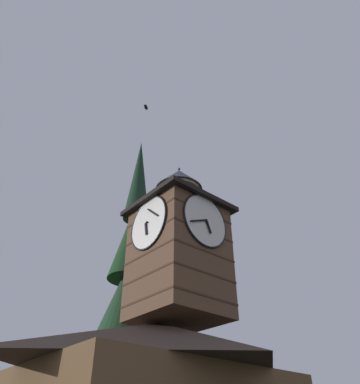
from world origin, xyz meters
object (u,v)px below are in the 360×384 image
(pine_tree_behind, at_px, (129,318))
(flying_bird_high, at_px, (146,107))
(moon, at_px, (114,334))
(clock_tower, at_px, (179,247))

(pine_tree_behind, xyz_separation_m, flying_bird_high, (2.18, 3.60, 13.14))
(pine_tree_behind, height_order, moon, pine_tree_behind)
(clock_tower, relative_size, flying_bird_high, 19.51)
(pine_tree_behind, relative_size, flying_bird_high, 45.84)
(clock_tower, distance_m, moon, 28.34)
(clock_tower, xyz_separation_m, flying_bird_high, (1.52, -1.74, 10.73))
(clock_tower, height_order, flying_bird_high, flying_bird_high)
(flying_bird_high, bearing_deg, clock_tower, 131.12)
(moon, height_order, flying_bird_high, flying_bird_high)
(clock_tower, height_order, pine_tree_behind, pine_tree_behind)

